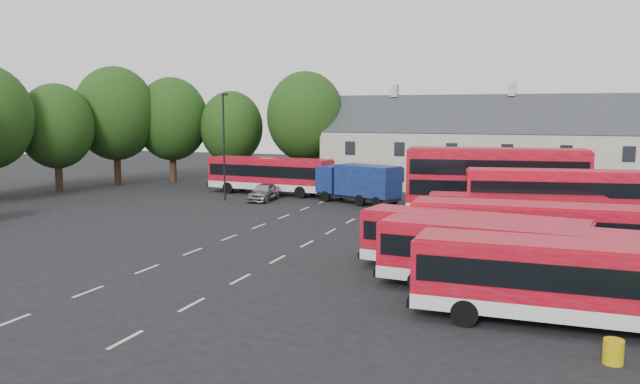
% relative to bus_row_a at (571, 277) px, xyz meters
% --- Properties ---
extents(ground, '(140.00, 140.00, 0.00)m').
position_rel_bus_row_a_xyz_m(ground, '(-18.65, 7.58, -1.81)').
color(ground, black).
rests_on(ground, ground).
extents(lane_markings, '(5.15, 33.80, 0.01)m').
position_rel_bus_row_a_xyz_m(lane_markings, '(-16.15, 9.58, -1.81)').
color(lane_markings, beige).
rests_on(lane_markings, ground).
extents(treeline, '(29.92, 32.59, 12.01)m').
position_rel_bus_row_a_xyz_m(treeline, '(-39.39, 26.95, 4.87)').
color(treeline, black).
rests_on(treeline, ground).
extents(terrace_houses, '(35.70, 7.13, 10.06)m').
position_rel_bus_row_a_xyz_m(terrace_houses, '(-4.65, 37.58, 2.05)').
color(terrace_houses, beige).
rests_on(terrace_houses, ground).
extents(bus_row_a, '(10.71, 2.64, 3.02)m').
position_rel_bus_row_a_xyz_m(bus_row_a, '(0.00, 0.00, 0.00)').
color(bus_row_a, silver).
rests_on(bus_row_a, ground).
extents(bus_row_b, '(10.44, 3.14, 2.91)m').
position_rel_bus_row_a_xyz_m(bus_row_b, '(-2.39, 3.17, -0.07)').
color(bus_row_b, silver).
rests_on(bus_row_b, ground).
extents(bus_row_c, '(10.32, 3.70, 2.86)m').
position_rel_bus_row_a_xyz_m(bus_row_c, '(-4.07, 5.78, -0.10)').
color(bus_row_c, silver).
rests_on(bus_row_c, ground).
extents(bus_row_d, '(10.90, 3.08, 3.05)m').
position_rel_bus_row_a_xyz_m(bus_row_d, '(-1.96, 8.81, 0.02)').
color(bus_row_d, silver).
rests_on(bus_row_d, ground).
extents(bus_row_e, '(10.03, 3.88, 2.77)m').
position_rel_bus_row_a_xyz_m(bus_row_e, '(-2.61, 13.94, -0.15)').
color(bus_row_e, silver).
rests_on(bus_row_e, ground).
extents(bus_dd_south, '(10.16, 3.93, 4.07)m').
position_rel_bus_row_a_xyz_m(bus_dd_south, '(-0.74, 16.24, 0.50)').
color(bus_dd_south, silver).
rests_on(bus_dd_south, ground).
extents(bus_dd_north, '(12.34, 4.37, 4.95)m').
position_rel_bus_row_a_xyz_m(bus_dd_north, '(-4.49, 21.76, 1.01)').
color(bus_dd_north, silver).
rests_on(bus_dd_north, ground).
extents(bus_north, '(11.83, 3.64, 3.29)m').
position_rel_bus_row_a_xyz_m(bus_north, '(-24.80, 28.29, 0.17)').
color(bus_north, silver).
rests_on(bus_north, ground).
extents(box_truck, '(7.61, 4.81, 3.19)m').
position_rel_bus_row_a_xyz_m(box_truck, '(-15.55, 25.58, -0.02)').
color(box_truck, black).
rests_on(box_truck, ground).
extents(silver_car, '(2.14, 4.48, 1.48)m').
position_rel_bus_row_a_xyz_m(silver_car, '(-23.54, 24.40, -1.08)').
color(silver_car, '#9B9EA2').
rests_on(silver_car, ground).
extents(grit_bin, '(0.60, 0.60, 0.74)m').
position_rel_bus_row_a_xyz_m(grit_bin, '(1.19, -2.88, -1.44)').
color(grit_bin, '#C3A90B').
rests_on(grit_bin, ground).
extents(lamppost, '(0.62, 0.39, 8.94)m').
position_rel_bus_row_a_xyz_m(lamppost, '(-26.69, 23.40, 2.96)').
color(lamppost, black).
rests_on(lamppost, ground).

